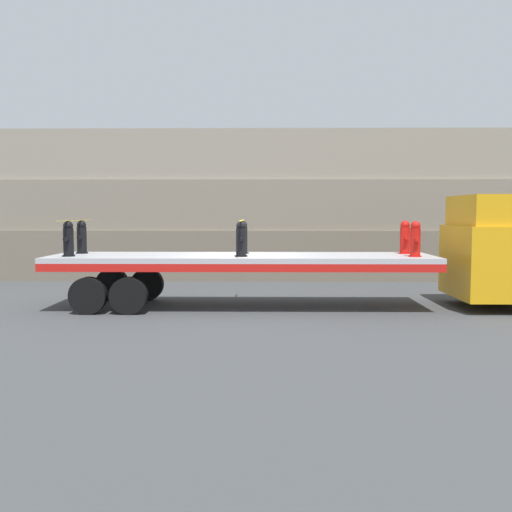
# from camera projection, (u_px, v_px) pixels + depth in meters

# --- Properties ---
(ground_plane) EXTENTS (120.00, 120.00, 0.00)m
(ground_plane) POSITION_uv_depth(u_px,v_px,m) (242.00, 307.00, 15.22)
(ground_plane) COLOR #3F4244
(rock_cliff) EXTENTS (60.00, 3.30, 5.59)m
(rock_cliff) POSITION_uv_depth(u_px,v_px,m) (249.00, 206.00, 22.28)
(rock_cliff) COLOR #706656
(rock_cliff) RESTS_ON ground_plane
(truck_cab) EXTENTS (2.44, 2.71, 2.97)m
(truck_cab) POSITION_uv_depth(u_px,v_px,m) (503.00, 251.00, 15.01)
(truck_cab) COLOR orange
(truck_cab) RESTS_ON ground_plane
(flatbed_trailer) EXTENTS (10.07, 2.54, 1.39)m
(flatbed_trailer) POSITION_uv_depth(u_px,v_px,m) (215.00, 265.00, 15.14)
(flatbed_trailer) COLOR #B2B2B7
(flatbed_trailer) RESTS_ON ground_plane
(fire_hydrant_black_near_0) EXTENTS (0.33, 0.50, 0.91)m
(fire_hydrant_black_near_0) POSITION_uv_depth(u_px,v_px,m) (68.00, 239.00, 14.61)
(fire_hydrant_black_near_0) COLOR black
(fire_hydrant_black_near_0) RESTS_ON flatbed_trailer
(fire_hydrant_black_far_0) EXTENTS (0.33, 0.50, 0.91)m
(fire_hydrant_black_far_0) POSITION_uv_depth(u_px,v_px,m) (82.00, 237.00, 15.67)
(fire_hydrant_black_far_0) COLOR black
(fire_hydrant_black_far_0) RESTS_ON flatbed_trailer
(fire_hydrant_black_near_1) EXTENTS (0.33, 0.50, 0.91)m
(fire_hydrant_black_near_1) POSITION_uv_depth(u_px,v_px,m) (241.00, 239.00, 14.54)
(fire_hydrant_black_near_1) COLOR black
(fire_hydrant_black_near_1) RESTS_ON flatbed_trailer
(fire_hydrant_black_far_1) EXTENTS (0.33, 0.50, 0.91)m
(fire_hydrant_black_far_1) POSITION_uv_depth(u_px,v_px,m) (243.00, 237.00, 15.61)
(fire_hydrant_black_far_1) COLOR black
(fire_hydrant_black_far_1) RESTS_ON flatbed_trailer
(fire_hydrant_red_near_2) EXTENTS (0.33, 0.50, 0.91)m
(fire_hydrant_red_near_2) POSITION_uv_depth(u_px,v_px,m) (415.00, 239.00, 14.48)
(fire_hydrant_red_near_2) COLOR red
(fire_hydrant_red_near_2) RESTS_ON flatbed_trailer
(fire_hydrant_red_far_2) EXTENTS (0.33, 0.50, 0.91)m
(fire_hydrant_red_far_2) POSITION_uv_depth(u_px,v_px,m) (405.00, 238.00, 15.55)
(fire_hydrant_red_far_2) COLOR red
(fire_hydrant_red_far_2) RESTS_ON flatbed_trailer
(cargo_strap_rear) EXTENTS (0.05, 2.63, 0.01)m
(cargo_strap_rear) POSITION_uv_depth(u_px,v_px,m) (75.00, 220.00, 15.10)
(cargo_strap_rear) COLOR yellow
(cargo_strap_rear) RESTS_ON fire_hydrant_black_near_0
(cargo_strap_middle) EXTENTS (0.05, 2.63, 0.01)m
(cargo_strap_middle) POSITION_uv_depth(u_px,v_px,m) (242.00, 220.00, 15.04)
(cargo_strap_middle) COLOR yellow
(cargo_strap_middle) RESTS_ON fire_hydrant_black_near_1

